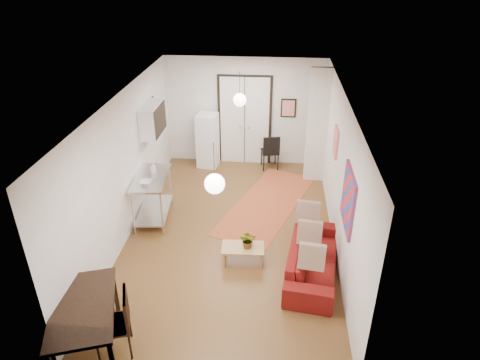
# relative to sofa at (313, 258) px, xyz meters

# --- Properties ---
(floor) EXTENTS (7.00, 7.00, 0.00)m
(floor) POSITION_rel_sofa_xyz_m (-1.62, 1.12, -0.31)
(floor) COLOR brown
(floor) RESTS_ON ground
(ceiling) EXTENTS (4.20, 7.00, 0.02)m
(ceiling) POSITION_rel_sofa_xyz_m (-1.62, 1.12, 2.59)
(ceiling) COLOR white
(ceiling) RESTS_ON wall_back
(wall_back) EXTENTS (4.20, 0.02, 2.90)m
(wall_back) POSITION_rel_sofa_xyz_m (-1.62, 4.62, 1.14)
(wall_back) COLOR white
(wall_back) RESTS_ON floor
(wall_front) EXTENTS (4.20, 0.02, 2.90)m
(wall_front) POSITION_rel_sofa_xyz_m (-1.62, -2.38, 1.14)
(wall_front) COLOR white
(wall_front) RESTS_ON floor
(wall_left) EXTENTS (0.02, 7.00, 2.90)m
(wall_left) POSITION_rel_sofa_xyz_m (-3.72, 1.12, 1.14)
(wall_left) COLOR white
(wall_left) RESTS_ON floor
(wall_right) EXTENTS (0.02, 7.00, 2.90)m
(wall_right) POSITION_rel_sofa_xyz_m (0.48, 1.12, 1.14)
(wall_right) COLOR white
(wall_right) RESTS_ON floor
(double_doors) EXTENTS (1.44, 0.06, 2.50)m
(double_doors) POSITION_rel_sofa_xyz_m (-1.62, 4.58, 0.89)
(double_doors) COLOR white
(double_doors) RESTS_ON wall_back
(stub_partition) EXTENTS (0.50, 0.10, 2.90)m
(stub_partition) POSITION_rel_sofa_xyz_m (0.23, 3.67, 1.14)
(stub_partition) COLOR white
(stub_partition) RESTS_ON floor
(wall_cabinet) EXTENTS (0.35, 1.00, 0.70)m
(wall_cabinet) POSITION_rel_sofa_xyz_m (-3.54, 2.62, 1.59)
(wall_cabinet) COLOR white
(wall_cabinet) RESTS_ON wall_left
(painting_popart) EXTENTS (0.05, 1.00, 1.00)m
(painting_popart) POSITION_rel_sofa_xyz_m (0.46, -0.13, 1.34)
(painting_popart) COLOR red
(painting_popart) RESTS_ON wall_right
(painting_abstract) EXTENTS (0.05, 0.50, 0.60)m
(painting_abstract) POSITION_rel_sofa_xyz_m (0.46, 1.92, 1.49)
(painting_abstract) COLOR beige
(painting_abstract) RESTS_ON wall_right
(poster_back) EXTENTS (0.40, 0.03, 0.50)m
(poster_back) POSITION_rel_sofa_xyz_m (-0.47, 4.59, 1.29)
(poster_back) COLOR red
(poster_back) RESTS_ON wall_back
(print_left) EXTENTS (0.03, 0.44, 0.54)m
(print_left) POSITION_rel_sofa_xyz_m (-3.69, 3.12, 1.64)
(print_left) COLOR #945B3D
(print_left) RESTS_ON wall_left
(pendant_back) EXTENTS (0.30, 0.30, 0.80)m
(pendant_back) POSITION_rel_sofa_xyz_m (-1.62, 3.12, 1.94)
(pendant_back) COLOR white
(pendant_back) RESTS_ON ceiling
(pendant_front) EXTENTS (0.30, 0.30, 0.80)m
(pendant_front) POSITION_rel_sofa_xyz_m (-1.62, -0.88, 1.94)
(pendant_front) COLOR white
(pendant_front) RESTS_ON ceiling
(kilim_rug) EXTENTS (2.41, 3.69, 0.01)m
(kilim_rug) POSITION_rel_sofa_xyz_m (-0.90, 2.36, -0.31)
(kilim_rug) COLOR #C15C30
(kilim_rug) RESTS_ON floor
(sofa) EXTENTS (2.24, 1.13, 0.63)m
(sofa) POSITION_rel_sofa_xyz_m (0.00, 0.00, 0.00)
(sofa) COLOR maroon
(sofa) RESTS_ON floor
(coffee_table) EXTENTS (0.80, 0.47, 0.35)m
(coffee_table) POSITION_rel_sofa_xyz_m (-1.29, 0.17, -0.01)
(coffee_table) COLOR tan
(coffee_table) RESTS_ON floor
(potted_plant) EXTENTS (0.28, 0.32, 0.34)m
(potted_plant) POSITION_rel_sofa_xyz_m (-1.19, 0.17, 0.21)
(potted_plant) COLOR #38652D
(potted_plant) RESTS_ON coffee_table
(kitchen_counter) EXTENTS (0.79, 1.40, 1.03)m
(kitchen_counter) POSITION_rel_sofa_xyz_m (-3.36, 1.52, 0.37)
(kitchen_counter) COLOR silver
(kitchen_counter) RESTS_ON floor
(bowl) EXTENTS (0.26, 0.26, 0.06)m
(bowl) POSITION_rel_sofa_xyz_m (-3.37, 1.22, 0.75)
(bowl) COLOR white
(bowl) RESTS_ON kitchen_counter
(soap_bottle) EXTENTS (0.11, 0.10, 0.21)m
(soap_bottle) POSITION_rel_sofa_xyz_m (-3.37, 1.77, 0.82)
(soap_bottle) COLOR teal
(soap_bottle) RESTS_ON kitchen_counter
(fridge) EXTENTS (0.59, 0.59, 1.47)m
(fridge) POSITION_rel_sofa_xyz_m (-2.59, 4.27, 0.42)
(fridge) COLOR white
(fridge) RESTS_ON floor
(dining_table) EXTENTS (1.30, 1.71, 0.84)m
(dining_table) POSITION_rel_sofa_xyz_m (-3.37, -2.03, 0.43)
(dining_table) COLOR black
(dining_table) RESTS_ON floor
(dining_chair_near) EXTENTS (0.62, 0.77, 1.04)m
(dining_chair_near) POSITION_rel_sofa_xyz_m (-2.98, -1.92, 0.29)
(dining_chair_near) COLOR #372011
(dining_chair_near) RESTS_ON floor
(dining_chair_far) EXTENTS (0.62, 0.77, 1.04)m
(dining_chair_far) POSITION_rel_sofa_xyz_m (-2.98, -1.92, 0.29)
(dining_chair_far) COLOR #372011
(dining_chair_far) RESTS_ON floor
(black_side_chair) EXTENTS (0.53, 0.53, 0.98)m
(black_side_chair) POSITION_rel_sofa_xyz_m (-0.91, 4.37, 0.26)
(black_side_chair) COLOR black
(black_side_chair) RESTS_ON floor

